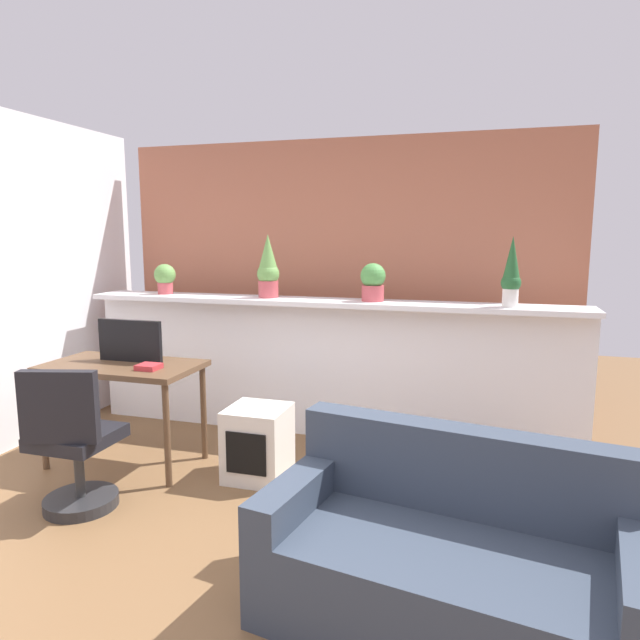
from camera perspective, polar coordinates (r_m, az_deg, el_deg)
ground_plane at (r=3.16m, az=-10.74°, el=-23.31°), size 12.00×12.00×0.00m
divider_wall at (r=4.68m, az=0.38°, el=-5.07°), size 4.10×0.16×1.10m
plant_shelf at (r=4.54m, az=0.24°, el=1.82°), size 4.10×0.39×0.04m
brick_wall_behind at (r=5.14m, az=2.26°, el=4.09°), size 4.10×0.10×2.50m
potted_plant_0 at (r=5.15m, az=-15.48°, el=4.18°), size 0.19×0.19×0.26m
potted_plant_1 at (r=4.69m, az=-5.29°, el=5.26°), size 0.19×0.19×0.53m
potted_plant_2 at (r=4.45m, az=5.40°, el=3.91°), size 0.20×0.20×0.30m
potted_plant_3 at (r=4.30m, az=18.88°, el=4.52°), size 0.14×0.14×0.51m
desk at (r=4.28m, az=-19.40°, el=-5.30°), size 1.10×0.60×0.75m
tv_monitor at (r=4.28m, az=-18.73°, el=-2.01°), size 0.50×0.04×0.30m
office_chair at (r=3.74m, az=-23.77°, el=-12.02°), size 0.49×0.49×0.91m
side_cube_shelf at (r=3.96m, az=-6.35°, el=-12.32°), size 0.40×0.41×0.50m
book_on_desk at (r=4.02m, az=-17.00°, el=-4.57°), size 0.15×0.14×0.04m
couch at (r=2.66m, az=13.00°, el=-22.92°), size 1.67×1.01×0.80m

